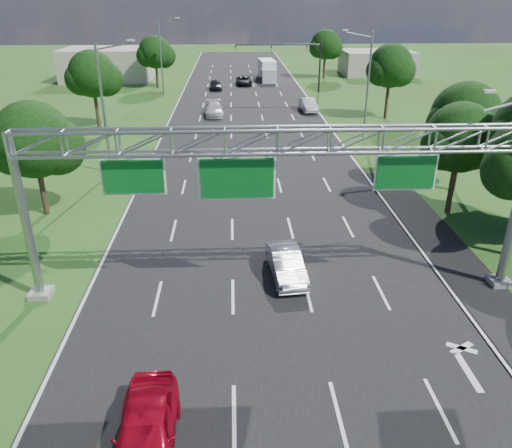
{
  "coord_description": "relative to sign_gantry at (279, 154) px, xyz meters",
  "views": [
    {
      "loc": [
        -1.65,
        -8.74,
        13.25
      ],
      "look_at": [
        -0.66,
        12.22,
        3.49
      ],
      "focal_mm": 35.0,
      "sensor_mm": 36.0,
      "label": 1
    }
  ],
  "objects": [
    {
      "name": "ground",
      "position": [
        -0.33,
        18.0,
        -6.89
      ],
      "size": [
        220.0,
        220.0,
        0.0
      ],
      "primitive_type": "plane",
      "color": "#2D4E17",
      "rests_on": "ground"
    },
    {
      "name": "road",
      "position": [
        -0.33,
        18.0,
        -6.89
      ],
      "size": [
        18.0,
        180.0,
        0.02
      ],
      "primitive_type": "cube",
      "color": "black",
      "rests_on": "ground"
    },
    {
      "name": "road_flare",
      "position": [
        9.87,
        2.0,
        -6.89
      ],
      "size": [
        3.0,
        30.0,
        0.02
      ],
      "primitive_type": "cube",
      "color": "black",
      "rests_on": "ground"
    },
    {
      "name": "sign_gantry",
      "position": [
        0.0,
        0.0,
        0.0
      ],
      "size": [
        23.5,
        1.0,
        9.56
      ],
      "color": "gray",
      "rests_on": "ground"
    },
    {
      "name": "traffic_signal",
      "position": [
        7.15,
        53.0,
        -1.72
      ],
      "size": [
        12.21,
        0.24,
        7.0
      ],
      "color": "black",
      "rests_on": "ground"
    },
    {
      "name": "streetlight_l_near",
      "position": [
        -11.63,
        18.0,
        -1.31
      ],
      "size": [
        2.97,
        0.22,
        10.16
      ],
      "color": "gray",
      "rests_on": "ground"
    },
    {
      "name": "streetlight_l_far",
      "position": [
        -11.63,
        53.0,
        -1.31
      ],
      "size": [
        2.97,
        0.22,
        10.16
      ],
      "color": "gray",
      "rests_on": "ground"
    },
    {
      "name": "streetlight_r_mid",
      "position": [
        10.97,
        28.0,
        -1.31
      ],
      "size": [
        2.97,
        0.22,
        10.16
      ],
      "color": "gray",
      "rests_on": "ground"
    },
    {
      "name": "tree_cluster_right",
      "position": [
        14.47,
        7.19,
        -1.58
      ],
      "size": [
        9.91,
        14.6,
        8.68
      ],
      "color": "#2D2116",
      "rests_on": "ground"
    },
    {
      "name": "tree_verge_la",
      "position": [
        -14.25,
        10.04,
        -2.13
      ],
      "size": [
        5.76,
        4.8,
        7.4
      ],
      "color": "#2D2116",
      "rests_on": "ground"
    },
    {
      "name": "tree_verge_lb",
      "position": [
        -16.25,
        33.04,
        -1.48
      ],
      "size": [
        5.76,
        4.8,
        8.06
      ],
      "color": "#2D2116",
      "rests_on": "ground"
    },
    {
      "name": "tree_verge_lc",
      "position": [
        -13.25,
        58.04,
        -1.92
      ],
      "size": [
        5.76,
        4.8,
        7.62
      ],
      "color": "#2D2116",
      "rests_on": "ground"
    },
    {
      "name": "tree_verge_rd",
      "position": [
        15.75,
        36.04,
        -1.26
      ],
      "size": [
        5.76,
        4.8,
        8.28
      ],
      "color": "#2D2116",
      "rests_on": "ground"
    },
    {
      "name": "tree_verge_re",
      "position": [
        13.75,
        66.04,
        -1.7
      ],
      "size": [
        5.76,
        4.8,
        7.84
      ],
      "color": "#2D2116",
      "rests_on": "ground"
    },
    {
      "name": "building_left",
      "position": [
        -22.33,
        66.0,
        -4.39
      ],
      "size": [
        14.0,
        10.0,
        5.0
      ],
      "primitive_type": "cube",
      "color": "#B0A494",
      "rests_on": "ground"
    },
    {
      "name": "building_right",
      "position": [
        23.67,
        70.0,
        -4.89
      ],
      "size": [
        12.0,
        9.0,
        4.0
      ],
      "primitive_type": "cube",
      "color": "#B0A494",
      "rests_on": "ground"
    },
    {
      "name": "red_coupe",
      "position": [
        -4.88,
        -9.17,
        -6.08
      ],
      "size": [
        2.05,
        4.79,
        1.61
      ],
      "primitive_type": "imported",
      "rotation": [
        0.0,
        0.0,
        0.03
      ],
      "color": "#BA081E",
      "rests_on": "ground"
    },
    {
      "name": "silver_sedan",
      "position": [
        0.59,
        1.28,
        -6.18
      ],
      "size": [
        1.92,
        4.44,
        1.42
      ],
      "primitive_type": "imported",
      "rotation": [
        0.0,
        0.0,
        0.1
      ],
      "color": "#A0A4AC",
      "rests_on": "ground"
    },
    {
      "name": "car_queue_a",
      "position": [
        -4.14,
        38.51,
        -6.15
      ],
      "size": [
        2.31,
        5.18,
        1.47
      ],
      "primitive_type": "imported",
      "rotation": [
        0.0,
        0.0,
        0.05
      ],
      "color": "silver",
      "rests_on": "ground"
    },
    {
      "name": "car_queue_b",
      "position": [
        -0.07,
        59.77,
        -6.23
      ],
      "size": [
        2.44,
        4.86,
        1.32
      ],
      "primitive_type": "imported",
      "rotation": [
        0.0,
        0.0,
        0.05
      ],
      "color": "black",
      "rests_on": "ground"
    },
    {
      "name": "car_queue_c",
      "position": [
        -4.39,
        55.89,
        -6.19
      ],
      "size": [
        1.97,
        4.22,
        1.4
      ],
      "primitive_type": "imported",
      "rotation": [
        0.0,
        0.0,
        0.08
      ],
      "color": "black",
      "rests_on": "ground"
    },
    {
      "name": "car_queue_d",
      "position": [
        7.32,
        40.32,
        -6.13
      ],
      "size": [
        1.97,
        4.72,
        1.52
      ],
      "primitive_type": "imported",
      "rotation": [
        0.0,
        0.0,
        0.08
      ],
      "color": "silver",
      "rests_on": "ground"
    },
    {
      "name": "box_truck",
      "position": [
        3.96,
        65.01,
        -5.41
      ],
      "size": [
        2.81,
        8.31,
        3.09
      ],
      "rotation": [
        0.0,
        0.0,
        0.08
      ],
      "color": "white",
      "rests_on": "ground"
    }
  ]
}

